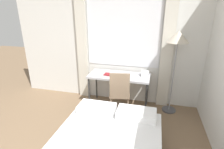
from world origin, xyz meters
TOP-DOWN VIEW (x-y plane):
  - wall_back_with_window at (0.02, 3.33)m, footprint 4.72×0.13m
  - desk at (0.18, 2.97)m, footprint 1.28×0.56m
  - desk_chair at (0.25, 2.68)m, footprint 0.46×0.46m
  - standing_lamp at (1.26, 3.05)m, footprint 0.41×0.41m
  - telephone at (0.71, 3.05)m, footprint 0.16×0.16m
  - book at (0.01, 2.92)m, footprint 0.29×0.17m

SIDE VIEW (x-z plane):
  - desk_chair at x=0.25m, z-range 0.05..0.97m
  - desk at x=0.18m, z-range 0.31..1.05m
  - book at x=0.01m, z-range 0.74..0.76m
  - telephone at x=0.71m, z-range 0.73..0.85m
  - wall_back_with_window at x=0.02m, z-range 0.00..2.70m
  - standing_lamp at x=1.26m, z-range 0.62..2.29m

